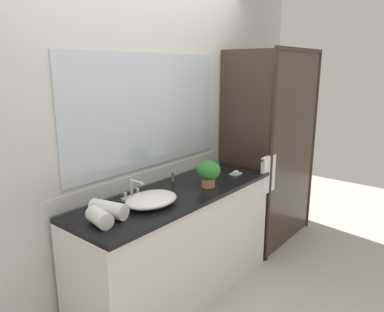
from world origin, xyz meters
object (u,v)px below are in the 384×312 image
at_px(amenity_bottle_conditioner, 173,177).
at_px(potted_plant, 208,172).
at_px(soap_dish, 236,173).
at_px(sink_basin, 151,199).
at_px(amenity_bottle_body_wash, 218,168).
at_px(rolled_towel_middle, 109,209).
at_px(rolled_towel_near_edge, 100,218).
at_px(faucet, 133,192).

bearing_deg(amenity_bottle_conditioner, potted_plant, -75.13).
relative_size(potted_plant, soap_dish, 2.12).
xyz_separation_m(sink_basin, amenity_bottle_body_wash, (0.90, 0.08, 0.01)).
bearing_deg(rolled_towel_middle, amenity_bottle_conditioner, 12.61).
relative_size(amenity_bottle_conditioner, rolled_towel_near_edge, 0.42).
xyz_separation_m(amenity_bottle_body_wash, rolled_towel_middle, (-1.22, -0.02, 0.00)).
bearing_deg(amenity_bottle_body_wash, soap_dish, -59.02).
bearing_deg(rolled_towel_middle, rolled_towel_near_edge, -153.53).
bearing_deg(potted_plant, soap_dish, 1.60).
distance_m(soap_dish, amenity_bottle_body_wash, 0.16).
height_order(soap_dish, rolled_towel_middle, rolled_towel_middle).
xyz_separation_m(sink_basin, soap_dish, (0.98, -0.06, -0.02)).
height_order(faucet, rolled_towel_middle, faucet).
height_order(sink_basin, rolled_towel_middle, rolled_towel_middle).
distance_m(amenity_bottle_body_wash, amenity_bottle_conditioner, 0.45).
bearing_deg(amenity_bottle_body_wash, sink_basin, -175.04).
bearing_deg(potted_plant, faucet, 154.94).
relative_size(faucet, soap_dish, 1.70).
relative_size(faucet, potted_plant, 0.80).
distance_m(faucet, amenity_bottle_conditioner, 0.48).
bearing_deg(amenity_bottle_body_wash, amenity_bottle_conditioner, 159.91).
relative_size(potted_plant, amenity_bottle_body_wash, 2.02).
bearing_deg(potted_plant, sink_basin, 172.87).
bearing_deg(sink_basin, amenity_bottle_conditioner, 26.03).
xyz_separation_m(soap_dish, amenity_bottle_body_wash, (-0.08, 0.14, 0.04)).
distance_m(soap_dish, rolled_towel_middle, 1.31).
bearing_deg(potted_plant, amenity_bottle_conditioner, 104.87).
bearing_deg(sink_basin, rolled_towel_middle, 170.37).
distance_m(faucet, amenity_bottle_body_wash, 0.91).
xyz_separation_m(soap_dish, amenity_bottle_conditioner, (-0.51, 0.29, 0.02)).
distance_m(potted_plant, soap_dish, 0.44).
xyz_separation_m(faucet, rolled_towel_middle, (-0.32, -0.14, 0.00)).
distance_m(sink_basin, soap_dish, 0.99).
height_order(amenity_bottle_body_wash, rolled_towel_middle, same).
distance_m(amenity_bottle_conditioner, rolled_towel_middle, 0.82).
height_order(sink_basin, amenity_bottle_body_wash, amenity_bottle_body_wash).
xyz_separation_m(amenity_bottle_body_wash, rolled_towel_near_edge, (-1.33, -0.08, 0.00)).
distance_m(soap_dish, amenity_bottle_conditioner, 0.58).
bearing_deg(soap_dish, sink_basin, 176.63).
xyz_separation_m(faucet, amenity_bottle_conditioner, (0.48, 0.04, -0.01)).
bearing_deg(amenity_bottle_conditioner, faucet, -174.96).
distance_m(sink_basin, faucet, 0.19).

